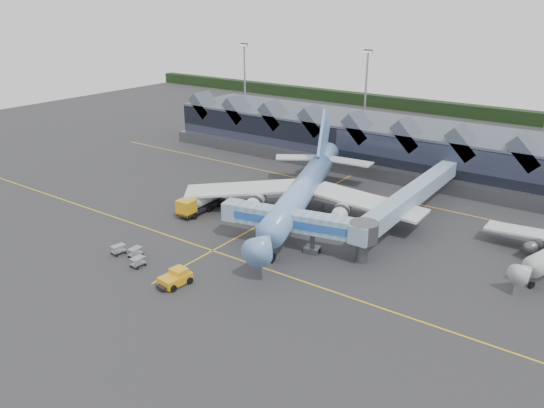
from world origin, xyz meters
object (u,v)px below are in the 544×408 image
Objects in this scene: main_airliner at (302,190)px; jet_bridge at (307,224)px; fuel_truck at (202,200)px; pushback_tug at (176,278)px.

jet_bridge is at bearing -73.80° from main_airliner.
fuel_truck reaches higher than pushback_tug.
main_airliner is 17.64m from fuel_truck.
jet_bridge is 4.90× the size of pushback_tug.
fuel_truck is 25.82m from pushback_tug.
fuel_truck is at bearing 130.72° from pushback_tug.
pushback_tug is at bearing -110.38° from main_airliner.
pushback_tug is (14.64, -21.23, -1.14)m from fuel_truck.
main_airliner is 29.66m from pushback_tug.
main_airliner is 2.00× the size of jet_bridge.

